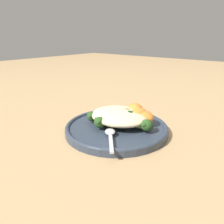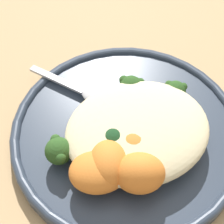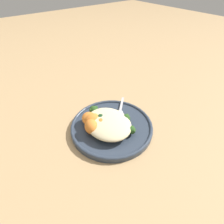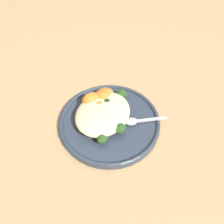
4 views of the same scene
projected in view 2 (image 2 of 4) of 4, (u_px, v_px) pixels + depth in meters
ground_plane at (119, 133)px, 0.47m from camera, size 4.00×4.00×0.00m
plate at (127, 132)px, 0.46m from camera, size 0.28×0.28×0.02m
quinoa_mound at (138, 130)px, 0.43m from camera, size 0.17×0.14×0.04m
broccoli_stalk_0 at (164, 106)px, 0.46m from camera, size 0.10×0.07×0.03m
broccoli_stalk_1 at (134, 98)px, 0.46m from camera, size 0.04×0.09×0.03m
broccoli_stalk_2 at (113, 116)px, 0.44m from camera, size 0.06×0.07×0.03m
broccoli_stalk_3 at (75, 148)px, 0.42m from camera, size 0.12×0.04×0.03m
sweet_potato_chunk_0 at (136, 145)px, 0.41m from camera, size 0.08×0.07×0.04m
sweet_potato_chunk_1 at (99, 171)px, 0.39m from camera, size 0.07×0.06×0.04m
sweet_potato_chunk_2 at (109, 163)px, 0.40m from camera, size 0.06×0.07×0.04m
sweet_potato_chunk_3 at (139, 173)px, 0.39m from camera, size 0.07×0.06×0.05m
kale_tuft at (107, 151)px, 0.41m from camera, size 0.06×0.06×0.04m
spoon at (85, 91)px, 0.48m from camera, size 0.09×0.10×0.01m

